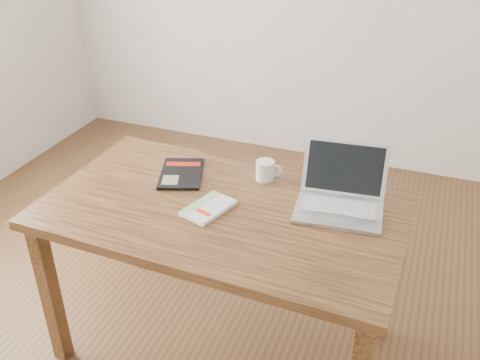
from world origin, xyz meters
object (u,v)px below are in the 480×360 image
(desk, at_px, (223,226))
(coffee_mug, at_px, (266,170))
(white_guidebook, at_px, (208,208))
(laptop, at_px, (341,196))
(black_guidebook, at_px, (181,173))

(desk, bearing_deg, coffee_mug, 73.86)
(white_guidebook, bearing_deg, laptop, 41.60)
(desk, bearing_deg, laptop, 23.66)
(white_guidebook, xyz_separation_m, laptop, (0.47, 0.21, 0.04))
(white_guidebook, relative_size, coffee_mug, 2.06)
(desk, bearing_deg, black_guidebook, 148.84)
(white_guidebook, bearing_deg, black_guidebook, 154.03)
(black_guidebook, xyz_separation_m, laptop, (0.69, -0.00, 0.04))
(white_guidebook, xyz_separation_m, black_guidebook, (-0.22, 0.21, -0.00))
(desk, distance_m, laptop, 0.48)
(desk, height_order, white_guidebook, white_guidebook)
(white_guidebook, distance_m, laptop, 0.52)
(desk, xyz_separation_m, coffee_mug, (0.09, 0.27, 0.13))
(black_guidebook, bearing_deg, coffee_mug, -4.17)
(laptop, height_order, coffee_mug, laptop)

